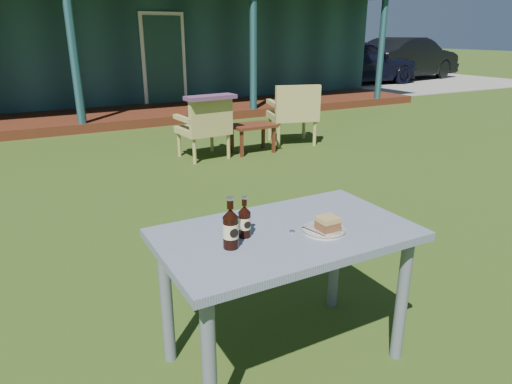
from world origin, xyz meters
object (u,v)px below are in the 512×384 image
cola_bottle_near (245,221)px  plate (324,230)px  car_far (407,59)px  cola_bottle_far (231,228)px  cafe_table (286,250)px  side_table (253,128)px  car_near (355,62)px  armchair_right (294,111)px  cake_slice (328,223)px  armchair_left (206,125)px

cola_bottle_near → plate: bearing=-19.8°
car_far → cola_bottle_far: (-11.89, -10.51, 0.09)m
car_far → cafe_table: (-11.59, -10.47, -0.10)m
cafe_table → side_table: cafe_table is taller
cola_bottle_far → cola_bottle_near: bearing=35.0°
side_table → car_far: bearing=34.3°
cafe_table → side_table: size_ratio=2.00×
cafe_table → cola_bottle_far: (-0.31, -0.04, 0.19)m
cafe_table → cola_bottle_near: 0.27m
car_near → cola_bottle_far: 13.72m
side_table → armchair_right: bearing=11.9°
plate → cola_bottle_far: size_ratio=0.88×
car_far → side_table: size_ratio=7.28×
plate → armchair_right: (2.52, 4.12, -0.23)m
cola_bottle_far → armchair_right: (2.97, 4.07, -0.31)m
car_near → cafe_table: 13.49m
cafe_table → armchair_right: armchair_right is taller
side_table → cake_slice: bearing=-113.5°
cafe_table → side_table: (1.88, 3.87, -0.28)m
plate → cola_bottle_near: bearing=160.2°
cafe_table → armchair_left: (1.18, 3.87, -0.17)m
cola_bottle_near → side_table: size_ratio=0.32×
car_far → plate: bearing=122.6°
plate → armchair_left: size_ratio=0.25×
cola_bottle_near → side_table: bearing=61.4°
car_near → side_table: car_near is taller
cola_bottle_near → armchair_left: cola_bottle_near is taller
car_far → cola_bottle_far: bearing=121.3°
cake_slice → cola_bottle_near: cola_bottle_near is taller
plate → armchair_left: 4.10m
cake_slice → cola_bottle_near: size_ratio=0.48×
cafe_table → cake_slice: cake_slice is taller
car_far → armchair_right: car_far is taller
cola_bottle_far → cake_slice: bearing=-8.4°
plate → armchair_right: size_ratio=0.23×
car_near → armchair_right: 8.73m
car_near → armchair_right: size_ratio=4.75×
car_near → cola_bottle_near: car_near is taller
car_far → cola_bottle_near: (-11.79, -10.44, 0.08)m
plate → cola_bottle_far: bearing=173.2°
car_far → side_table: (-9.70, -6.61, -0.38)m
car_near → cake_slice: size_ratio=45.94×
cola_bottle_far → armchair_right: size_ratio=0.26×
car_far → cola_bottle_near: bearing=121.4°
cafe_table → cola_bottle_near: cola_bottle_near is taller
car_near → cola_bottle_far: bearing=138.0°
cola_bottle_far → armchair_left: cola_bottle_far is taller
cafe_table → cola_bottle_near: (-0.20, 0.04, 0.18)m
car_near → armchair_left: 9.95m
car_near → plate: bearing=139.6°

